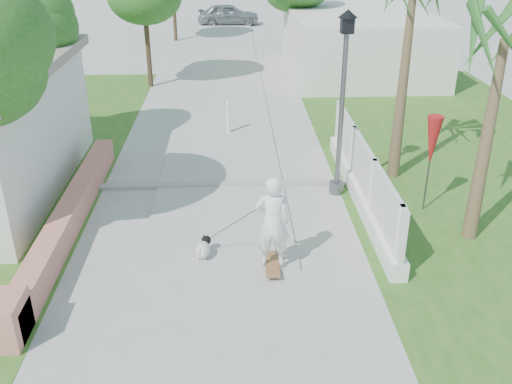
{
  "coord_description": "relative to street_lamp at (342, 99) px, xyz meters",
  "views": [
    {
      "loc": [
        0.32,
        -7.32,
        6.17
      ],
      "look_at": [
        0.79,
        3.32,
        1.1
      ],
      "focal_mm": 40.0,
      "sensor_mm": 36.0,
      "label": 1
    }
  ],
  "objects": [
    {
      "name": "ground",
      "position": [
        -2.9,
        -5.5,
        -2.43
      ],
      "size": [
        90.0,
        90.0,
        0.0
      ],
      "primitive_type": "plane",
      "color": "#B7B7B2",
      "rests_on": "ground"
    },
    {
      "name": "path_strip",
      "position": [
        -2.9,
        14.5,
        -2.4
      ],
      "size": [
        3.2,
        36.0,
        0.06
      ],
      "primitive_type": "cube",
      "color": "#B7B7B2",
      "rests_on": "ground"
    },
    {
      "name": "curb",
      "position": [
        -2.9,
        0.5,
        -2.38
      ],
      "size": [
        6.5,
        0.25,
        0.1
      ],
      "primitive_type": "cube",
      "color": "#999993",
      "rests_on": "ground"
    },
    {
      "name": "grass_right",
      "position": [
        4.1,
        2.5,
        -2.42
      ],
      "size": [
        8.0,
        20.0,
        0.01
      ],
      "primitive_type": "cube",
      "color": "#2B631F",
      "rests_on": "ground"
    },
    {
      "name": "pink_wall",
      "position": [
        -6.2,
        -1.95,
        -2.11
      ],
      "size": [
        0.45,
        8.2,
        0.8
      ],
      "color": "tan",
      "rests_on": "ground"
    },
    {
      "name": "lattice_fence",
      "position": [
        0.5,
        -0.5,
        -1.88
      ],
      "size": [
        0.35,
        7.0,
        1.5
      ],
      "color": "white",
      "rests_on": "ground"
    },
    {
      "name": "building_right",
      "position": [
        3.1,
        12.5,
        -1.13
      ],
      "size": [
        6.0,
        8.0,
        2.6
      ],
      "primitive_type": "cube",
      "color": "silver",
      "rests_on": "ground"
    },
    {
      "name": "street_lamp",
      "position": [
        0.0,
        0.0,
        0.0
      ],
      "size": [
        0.44,
        0.44,
        4.44
      ],
      "color": "#59595E",
      "rests_on": "ground"
    },
    {
      "name": "bollard",
      "position": [
        -2.7,
        4.5,
        -1.84
      ],
      "size": [
        0.14,
        0.14,
        1.09
      ],
      "color": "white",
      "rests_on": "ground"
    },
    {
      "name": "patio_umbrella",
      "position": [
        1.9,
        -1.0,
        -0.74
      ],
      "size": [
        0.36,
        0.36,
        2.3
      ],
      "color": "#59595E",
      "rests_on": "ground"
    },
    {
      "name": "tree_left_mid",
      "position": [
        -8.38,
        2.98,
        1.07
      ],
      "size": [
        3.2,
        3.2,
        4.85
      ],
      "color": "#4C3826",
      "rests_on": "ground"
    },
    {
      "name": "palm_far",
      "position": [
        1.7,
        1.0,
        2.06
      ],
      "size": [
        1.8,
        1.8,
        5.3
      ],
      "color": "brown",
      "rests_on": "ground"
    },
    {
      "name": "palm_near",
      "position": [
        2.5,
        -2.3,
        1.53
      ],
      "size": [
        1.8,
        1.8,
        4.7
      ],
      "color": "brown",
      "rests_on": "ground"
    },
    {
      "name": "skateboarder",
      "position": [
        -2.27,
        -3.2,
        -1.51
      ],
      "size": [
        1.72,
        1.11,
        1.97
      ],
      "rotation": [
        0.0,
        0.0,
        3.04
      ],
      "color": "brown",
      "rests_on": "ground"
    },
    {
      "name": "dog",
      "position": [
        -3.2,
        -2.95,
        -2.18
      ],
      "size": [
        0.41,
        0.63,
        0.45
      ],
      "rotation": [
        0.0,
        0.0,
        -0.27
      ],
      "color": "silver",
      "rests_on": "ground"
    },
    {
      "name": "parked_car",
      "position": [
        -2.69,
        25.81,
        -1.75
      ],
      "size": [
        3.96,
        1.59,
        1.35
      ],
      "primitive_type": "imported",
      "rotation": [
        0.0,
        0.0,
        1.57
      ],
      "color": "#ACAFB3",
      "rests_on": "ground"
    }
  ]
}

